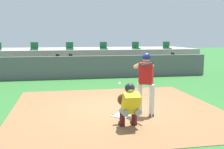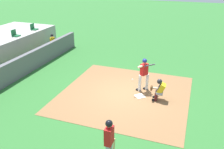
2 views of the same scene
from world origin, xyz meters
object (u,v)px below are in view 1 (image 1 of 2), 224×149
(stadium_seat_5, at_px, (167,47))
(stadium_seat_2, at_px, (70,48))
(dugout_player_0, at_px, (58,65))
(dugout_player_2, at_px, (173,62))
(stadium_seat_3, at_px, (104,47))
(dugout_player_1, at_px, (71,64))
(home_plate, at_px, (122,116))
(batter_at_plate, at_px, (146,80))
(stadium_seat_1, at_px, (34,48))
(stadium_seat_4, at_px, (136,47))
(catcher_crouched, at_px, (129,103))

(stadium_seat_5, bearing_deg, stadium_seat_2, 180.00)
(dugout_player_0, bearing_deg, dugout_player_2, 0.00)
(dugout_player_2, xyz_separation_m, stadium_seat_3, (-3.95, 2.03, 0.86))
(dugout_player_1, height_order, stadium_seat_2, stadium_seat_2)
(home_plate, xyz_separation_m, batter_at_plate, (0.69, 0.01, 1.01))
(dugout_player_0, height_order, stadium_seat_3, stadium_seat_3)
(stadium_seat_3, bearing_deg, stadium_seat_1, 180.00)
(stadium_seat_1, height_order, stadium_seat_2, same)
(stadium_seat_1, xyz_separation_m, stadium_seat_4, (6.50, 0.00, 0.00))
(stadium_seat_2, bearing_deg, stadium_seat_4, 0.00)
(catcher_crouched, relative_size, dugout_player_1, 1.32)
(batter_at_plate, relative_size, stadium_seat_3, 3.76)
(home_plate, relative_size, stadium_seat_4, 0.92)
(dugout_player_2, relative_size, stadium_seat_1, 2.71)
(stadium_seat_4, height_order, stadium_seat_5, same)
(home_plate, xyz_separation_m, stadium_seat_1, (-3.25, 10.18, 1.51))
(batter_at_plate, distance_m, stadium_seat_2, 10.34)
(stadium_seat_1, height_order, stadium_seat_3, same)
(catcher_crouched, height_order, dugout_player_2, dugout_player_2)
(home_plate, distance_m, dugout_player_1, 8.25)
(stadium_seat_1, relative_size, stadium_seat_3, 1.00)
(dugout_player_1, relative_size, stadium_seat_2, 2.71)
(dugout_player_1, xyz_separation_m, dugout_player_2, (6.15, 0.00, 0.00))
(dugout_player_2, bearing_deg, stadium_seat_5, 79.42)
(dugout_player_0, bearing_deg, home_plate, -77.30)
(catcher_crouched, distance_m, stadium_seat_4, 11.60)
(home_plate, relative_size, stadium_seat_3, 0.92)
(batter_at_plate, height_order, stadium_seat_5, stadium_seat_5)
(stadium_seat_2, bearing_deg, dugout_player_2, -18.39)
(batter_at_plate, bearing_deg, stadium_seat_5, 65.08)
(dugout_player_0, distance_m, dugout_player_1, 0.73)
(stadium_seat_5, bearing_deg, batter_at_plate, -114.92)
(dugout_player_0, relative_size, dugout_player_2, 1.00)
(home_plate, bearing_deg, stadium_seat_2, 96.08)
(stadium_seat_3, distance_m, stadium_seat_4, 2.17)
(stadium_seat_2, distance_m, stadium_seat_5, 6.50)
(dugout_player_1, xyz_separation_m, stadium_seat_2, (0.03, 2.03, 0.86))
(catcher_crouched, height_order, stadium_seat_1, stadium_seat_1)
(dugout_player_0, distance_m, stadium_seat_5, 7.58)
(dugout_player_0, bearing_deg, stadium_seat_3, 34.87)
(home_plate, height_order, stadium_seat_2, stadium_seat_2)
(dugout_player_0, height_order, stadium_seat_5, stadium_seat_5)
(stadium_seat_4, bearing_deg, catcher_crouched, -106.42)
(dugout_player_0, xyz_separation_m, dugout_player_2, (6.87, 0.00, 0.00))
(stadium_seat_1, bearing_deg, dugout_player_1, -43.53)
(stadium_seat_2, bearing_deg, dugout_player_1, -90.71)
(dugout_player_1, height_order, stadium_seat_3, stadium_seat_3)
(batter_at_plate, relative_size, dugout_player_1, 1.39)
(home_plate, relative_size, catcher_crouched, 0.26)
(dugout_player_2, bearing_deg, home_plate, -121.73)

